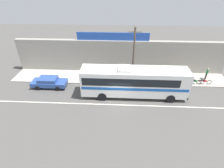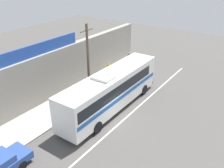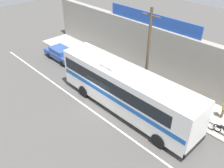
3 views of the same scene
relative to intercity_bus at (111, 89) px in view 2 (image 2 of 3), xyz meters
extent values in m
plane|color=#4F4C49|center=(-1.66, -1.16, -2.07)|extent=(70.00, 70.00, 0.00)
cube|color=#A8A399|center=(-1.66, 4.04, -2.00)|extent=(30.00, 3.60, 0.14)
cube|color=gray|center=(-1.66, 6.19, 0.33)|extent=(30.00, 0.70, 4.80)
cube|color=#234CAD|center=(-2.70, 6.19, 3.28)|extent=(10.01, 0.12, 1.10)
cube|color=silver|center=(-1.66, -1.96, -2.06)|extent=(30.00, 0.14, 0.01)
cube|color=white|center=(0.09, 0.00, -0.07)|extent=(12.32, 2.49, 3.10)
cube|color=black|center=(-0.40, 0.00, 0.48)|extent=(10.84, 2.51, 0.96)
cube|color=#1956B2|center=(0.09, 0.00, -0.37)|extent=(12.07, 2.51, 0.36)
cube|color=black|center=(6.22, 0.00, 0.38)|extent=(0.04, 2.24, 1.40)
cube|color=black|center=(6.21, 0.00, -1.44)|extent=(0.12, 2.49, 0.36)
cube|color=silver|center=(-1.14, 0.00, 1.60)|extent=(1.40, 1.74, 0.24)
cylinder|color=black|center=(4.28, 1.16, -1.55)|extent=(1.04, 0.32, 1.04)
cylinder|color=black|center=(4.28, -1.16, -1.55)|extent=(1.04, 0.32, 1.04)
cylinder|color=black|center=(-3.61, 1.16, -1.55)|extent=(1.04, 0.32, 1.04)
cylinder|color=black|center=(-3.61, -1.16, -1.55)|extent=(1.04, 0.32, 1.04)
cube|color=black|center=(-10.00, 1.33, -0.97)|extent=(0.21, 1.46, 0.34)
cylinder|color=black|center=(-9.47, 2.15, -1.76)|extent=(0.62, 0.20, 0.62)
cylinder|color=black|center=(-9.47, 0.51, -1.76)|extent=(0.62, 0.20, 0.62)
cylinder|color=brown|center=(0.00, 2.54, 1.83)|extent=(0.22, 0.22, 7.51)
cylinder|color=brown|center=(0.00, 2.54, 4.98)|extent=(1.60, 0.10, 0.10)
torus|color=black|center=(5.98, 2.68, -1.62)|extent=(0.62, 0.06, 0.62)
torus|color=black|center=(4.75, 2.68, -1.62)|extent=(0.62, 0.06, 0.62)
cylinder|color=silver|center=(5.90, 2.68, -1.32)|extent=(0.34, 0.04, 0.65)
cylinder|color=silver|center=(5.80, 2.68, -1.00)|extent=(0.03, 0.56, 0.03)
ellipsoid|color=orange|center=(5.43, 2.68, -1.44)|extent=(0.56, 0.22, 0.34)
cube|color=black|center=(5.14, 2.68, -1.32)|extent=(0.52, 0.20, 0.10)
ellipsoid|color=orange|center=(4.81, 2.68, -1.48)|extent=(0.36, 0.14, 0.16)
torus|color=black|center=(8.97, 2.75, -1.62)|extent=(0.62, 0.06, 0.62)
torus|color=black|center=(7.76, 2.75, -1.62)|extent=(0.62, 0.06, 0.62)
cylinder|color=silver|center=(8.89, 2.75, -1.32)|extent=(0.34, 0.04, 0.65)
cylinder|color=silver|center=(8.79, 2.75, -1.00)|extent=(0.03, 0.56, 0.03)
ellipsoid|color=#237F38|center=(8.43, 2.75, -1.44)|extent=(0.56, 0.22, 0.34)
cube|color=black|center=(8.15, 2.75, -1.32)|extent=(0.52, 0.20, 0.10)
ellipsoid|color=#237F38|center=(7.82, 2.75, -1.48)|extent=(0.36, 0.14, 0.16)
torus|color=black|center=(10.29, 2.80, -1.62)|extent=(0.62, 0.06, 0.62)
torus|color=black|center=(8.96, 2.80, -1.62)|extent=(0.62, 0.06, 0.62)
cylinder|color=silver|center=(10.21, 2.80, -1.32)|extent=(0.34, 0.04, 0.65)
cylinder|color=silver|center=(10.11, 2.80, -1.00)|extent=(0.03, 0.56, 0.03)
ellipsoid|color=red|center=(9.69, 2.80, -1.44)|extent=(0.56, 0.22, 0.34)
cube|color=black|center=(9.38, 2.80, -1.32)|extent=(0.52, 0.20, 0.10)
ellipsoid|color=red|center=(9.02, 2.80, -1.48)|extent=(0.36, 0.14, 0.16)
torus|color=black|center=(7.60, 2.80, -1.62)|extent=(0.62, 0.06, 0.62)
torus|color=black|center=(6.36, 2.80, -1.62)|extent=(0.62, 0.06, 0.62)
cylinder|color=silver|center=(7.52, 2.80, -1.32)|extent=(0.34, 0.04, 0.65)
cylinder|color=silver|center=(7.42, 2.80, -1.00)|extent=(0.03, 0.56, 0.03)
ellipsoid|color=black|center=(7.04, 2.80, -1.44)|extent=(0.56, 0.22, 0.34)
cube|color=black|center=(6.75, 2.80, -1.32)|extent=(0.52, 0.20, 0.10)
ellipsoid|color=black|center=(6.42, 2.80, -1.48)|extent=(0.36, 0.14, 0.16)
cylinder|color=black|center=(10.38, 4.30, -1.52)|extent=(0.13, 0.13, 0.81)
cylinder|color=black|center=(10.38, 4.12, -1.52)|extent=(0.13, 0.13, 0.81)
cylinder|color=#2D7A4C|center=(10.38, 4.21, -0.81)|extent=(0.30, 0.30, 0.61)
sphere|color=tan|center=(10.38, 4.21, -0.37)|extent=(0.22, 0.22, 0.22)
cylinder|color=#2D7A4C|center=(10.38, 4.41, -0.78)|extent=(0.08, 0.08, 0.56)
cylinder|color=#2D7A4C|center=(10.38, 4.01, -0.78)|extent=(0.08, 0.08, 0.56)
cylinder|color=brown|center=(5.91, 4.63, -1.53)|extent=(0.13, 0.13, 0.78)
cylinder|color=brown|center=(5.91, 4.45, -1.53)|extent=(0.13, 0.13, 0.78)
cylinder|color=gold|center=(5.91, 4.54, -0.85)|extent=(0.30, 0.30, 0.59)
sphere|color=tan|center=(5.91, 4.54, -0.42)|extent=(0.21, 0.21, 0.21)
cylinder|color=gold|center=(5.91, 4.74, -0.82)|extent=(0.08, 0.08, 0.54)
cylinder|color=gold|center=(5.91, 4.34, -0.82)|extent=(0.08, 0.08, 0.54)
camera|label=1|loc=(-1.63, -17.54, 10.71)|focal=28.08mm
camera|label=2|loc=(-16.03, -11.20, 10.17)|focal=39.20mm
camera|label=3|loc=(10.27, -11.14, 10.14)|focal=38.59mm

